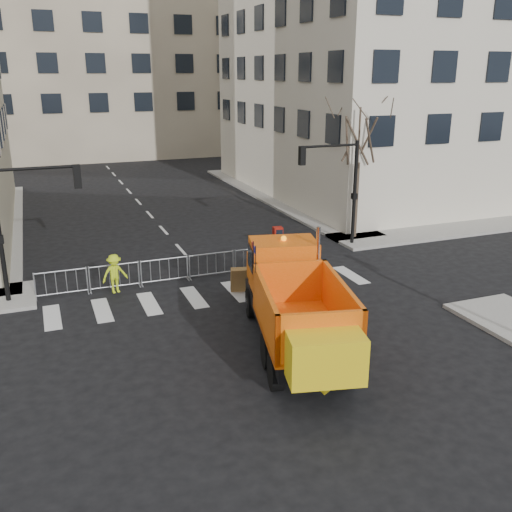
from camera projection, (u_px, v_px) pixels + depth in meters
name	position (u px, v px, depth m)	size (l,w,h in m)	color
ground	(273.00, 352.00, 18.36)	(120.00, 120.00, 0.00)	black
sidewalk_back	(200.00, 269.00, 25.87)	(64.00, 5.00, 0.15)	gray
building_far	(84.00, 39.00, 60.74)	(30.00, 18.00, 24.00)	gray
traffic_light_left	(0.00, 237.00, 21.40)	(0.18, 0.18, 5.40)	black
traffic_light_right	(354.00, 194.00, 28.89)	(0.18, 0.18, 5.40)	black
crowd_barriers	(188.00, 267.00, 24.66)	(12.60, 0.60, 1.10)	#9EA0A5
street_tree	(357.00, 170.00, 29.69)	(3.00, 3.00, 7.50)	#382B21
plow_truck	(295.00, 302.00, 18.08)	(4.69, 9.92, 3.73)	black
cop_a	(276.00, 260.00, 24.13)	(0.75, 0.49, 2.05)	black
cop_b	(272.00, 260.00, 24.38)	(0.91, 0.71, 1.88)	black
cop_c	(282.00, 271.00, 23.07)	(1.09, 0.45, 1.86)	black
worker	(115.00, 274.00, 22.71)	(1.03, 0.59, 1.60)	#C1DE1A
newspaper_box	(278.00, 238.00, 28.52)	(0.45, 0.40, 1.10)	#A1150C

